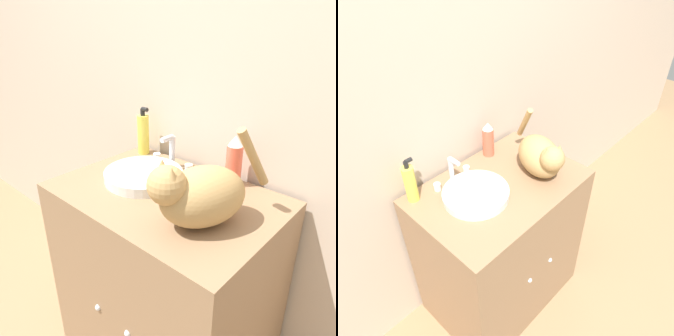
% 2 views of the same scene
% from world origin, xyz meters
% --- Properties ---
extents(ground_plane, '(8.00, 8.00, 0.00)m').
position_xyz_m(ground_plane, '(0.00, 0.00, 0.00)').
color(ground_plane, '#997551').
extents(wall_back, '(6.00, 0.05, 2.50)m').
position_xyz_m(wall_back, '(0.00, 0.58, 1.25)').
color(wall_back, '#C6B29E').
rests_on(wall_back, ground_plane).
extents(vanity_cabinet, '(0.80, 0.55, 0.87)m').
position_xyz_m(vanity_cabinet, '(0.00, 0.27, 0.43)').
color(vanity_cabinet, '#8C6B4C').
rests_on(vanity_cabinet, ground_plane).
extents(sink_basin, '(0.30, 0.30, 0.04)m').
position_xyz_m(sink_basin, '(-0.13, 0.29, 0.89)').
color(sink_basin, silver).
rests_on(sink_basin, vanity_cabinet).
extents(faucet, '(0.21, 0.08, 0.14)m').
position_xyz_m(faucet, '(-0.13, 0.45, 0.92)').
color(faucet, silver).
rests_on(faucet, vanity_cabinet).
extents(cat, '(0.27, 0.40, 0.28)m').
position_xyz_m(cat, '(0.20, 0.19, 0.97)').
color(cat, tan).
rests_on(cat, vanity_cabinet).
extents(soap_bottle, '(0.05, 0.05, 0.21)m').
position_xyz_m(soap_bottle, '(-0.33, 0.48, 0.96)').
color(soap_bottle, '#EADB4C').
rests_on(soap_bottle, vanity_cabinet).
extents(spray_bottle, '(0.06, 0.06, 0.19)m').
position_xyz_m(spray_bottle, '(0.14, 0.48, 0.96)').
color(spray_bottle, '#EF6047').
rests_on(spray_bottle, vanity_cabinet).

